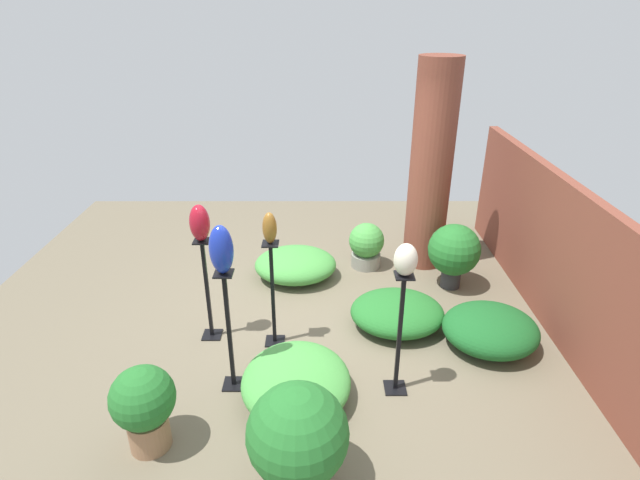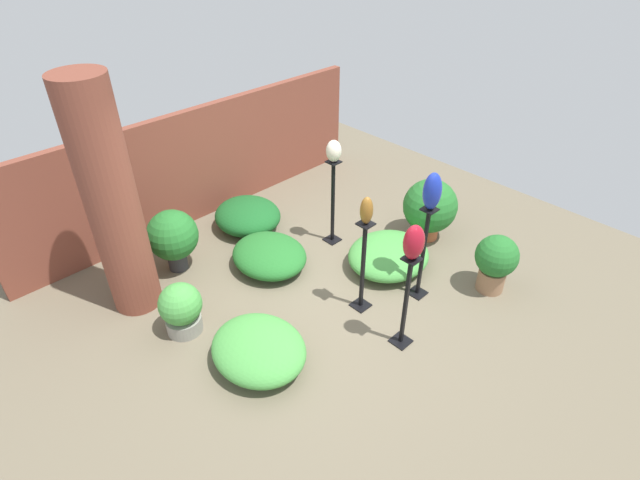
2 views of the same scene
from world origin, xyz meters
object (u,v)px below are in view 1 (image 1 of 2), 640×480
pedestal_ivory (399,340)px  art_vase_ruby (200,223)px  potted_plant_mid_left (366,245)px  pedestal_bronze (273,299)px  potted_plant_front_left (454,251)px  pedestal_ruby (208,294)px  potted_plant_near_pillar (298,436)px  pedestal_cobalt (230,337)px  brick_pillar (431,167)px  art_vase_ivory (406,260)px  art_vase_cobalt (221,250)px  art_vase_bronze (270,228)px  potted_plant_mid_right (144,404)px

pedestal_ivory → art_vase_ruby: size_ratio=3.25×
art_vase_ruby → potted_plant_mid_left: 2.59m
pedestal_bronze → pedestal_ivory: (0.71, 1.17, 0.03)m
potted_plant_front_left → pedestal_ivory: bearing=-27.0°
pedestal_ruby → potted_plant_near_pillar: (1.84, 1.00, -0.04)m
pedestal_ruby → pedestal_cobalt: (0.77, 0.35, 0.03)m
brick_pillar → potted_plant_near_pillar: bearing=-23.9°
pedestal_ruby → art_vase_ivory: bearing=66.1°
art_vase_cobalt → potted_plant_mid_left: size_ratio=0.70×
art_vase_ivory → art_vase_bronze: bearing=-121.2°
pedestal_cobalt → pedestal_ivory: 1.51m
brick_pillar → pedestal_cobalt: (2.49, -2.23, -0.80)m
art_vase_ruby → potted_plant_near_pillar: size_ratio=0.43×
art_vase_ivory → art_vase_cobalt: bearing=-92.1°
art_vase_ruby → art_vase_bronze: (0.11, 0.69, -0.00)m
pedestal_bronze → pedestal_ivory: bearing=58.8°
art_vase_ruby → brick_pillar: bearing=123.7°
pedestal_ruby → art_vase_cobalt: 1.24m
pedestal_cobalt → potted_plant_near_pillar: pedestal_cobalt is taller
art_vase_cobalt → potted_plant_mid_left: art_vase_cobalt is taller
pedestal_bronze → art_vase_ivory: 1.60m
pedestal_ruby → pedestal_ivory: bearing=66.1°
art_vase_ivory → potted_plant_near_pillar: art_vase_ivory is taller
art_vase_bronze → potted_plant_front_left: art_vase_bronze is taller
pedestal_ruby → potted_plant_mid_left: (-1.58, 1.79, -0.20)m
art_vase_ivory → potted_plant_near_pillar: bearing=-40.3°
pedestal_ruby → art_vase_cobalt: (0.77, 0.35, 0.90)m
pedestal_bronze → art_vase_bronze: bearing=90.0°
pedestal_ruby → pedestal_bronze: pedestal_bronze is taller
pedestal_ruby → pedestal_bronze: 0.70m
pedestal_ruby → art_vase_bronze: size_ratio=3.60×
pedestal_cobalt → pedestal_ivory: (0.05, 1.51, 0.01)m
art_vase_cobalt → art_vase_ivory: (0.05, 1.51, -0.06)m
art_vase_cobalt → potted_plant_mid_right: bearing=-38.4°
brick_pillar → potted_plant_near_pillar: brick_pillar is taller
pedestal_cobalt → potted_plant_front_left: (-1.81, 2.46, -0.06)m
pedestal_bronze → pedestal_ivory: pedestal_ivory is taller
pedestal_bronze → art_vase_ivory: art_vase_ivory is taller
pedestal_cobalt → pedestal_ivory: pedestal_ivory is taller
art_vase_cobalt → art_vase_ivory: bearing=87.9°
pedestal_bronze → potted_plant_front_left: (-1.15, 2.12, -0.04)m
pedestal_ivory → potted_plant_near_pillar: (1.01, -0.86, -0.07)m
brick_pillar → pedestal_ivory: bearing=-15.8°
pedestal_bronze → art_vase_ruby: (-0.11, -0.69, 0.79)m
potted_plant_near_pillar → pedestal_ivory: bearing=139.7°
art_vase_ruby → art_vase_ivory: bearing=66.1°
brick_pillar → art_vase_ruby: (1.72, -2.58, -0.02)m
art_vase_cobalt → potted_plant_mid_left: 2.96m
potted_plant_front_left → art_vase_ivory: bearing=-27.0°
potted_plant_near_pillar → potted_plant_front_left: 3.40m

